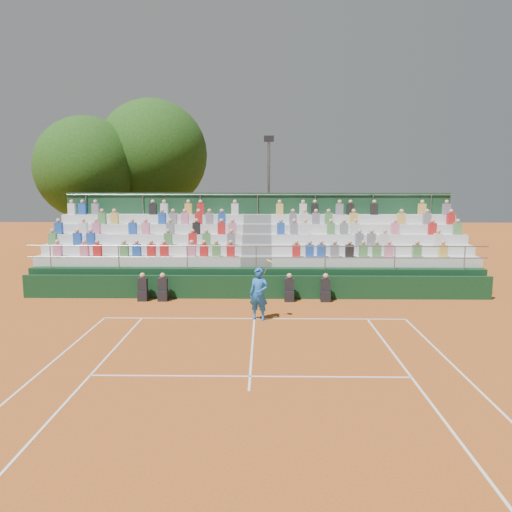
{
  "coord_description": "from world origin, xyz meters",
  "views": [
    {
      "loc": [
        0.36,
        -17.64,
        4.9
      ],
      "look_at": [
        0.0,
        3.5,
        1.8
      ],
      "focal_mm": 35.0,
      "sensor_mm": 36.0,
      "label": 1
    }
  ],
  "objects_px": {
    "tree_east": "(152,155)",
    "floodlight_mast": "(269,189)",
    "tennis_player": "(259,294)",
    "tree_west": "(87,168)"
  },
  "relations": [
    {
      "from": "tree_east",
      "to": "floodlight_mast",
      "type": "bearing_deg",
      "value": -12.55
    },
    {
      "from": "tree_west",
      "to": "floodlight_mast",
      "type": "distance_m",
      "value": 10.99
    },
    {
      "from": "tennis_player",
      "to": "tree_east",
      "type": "distance_m",
      "value": 17.27
    },
    {
      "from": "tree_east",
      "to": "floodlight_mast",
      "type": "height_order",
      "value": "tree_east"
    },
    {
      "from": "tennis_player",
      "to": "floodlight_mast",
      "type": "xyz_separation_m",
      "value": [
        0.45,
        13.09,
        3.57
      ]
    },
    {
      "from": "tennis_player",
      "to": "tree_east",
      "type": "bearing_deg",
      "value": 115.29
    },
    {
      "from": "tennis_player",
      "to": "tree_west",
      "type": "distance_m",
      "value": 17.04
    },
    {
      "from": "tennis_player",
      "to": "floodlight_mast",
      "type": "distance_m",
      "value": 13.57
    },
    {
      "from": "tree_east",
      "to": "tennis_player",
      "type": "bearing_deg",
      "value": -64.71
    },
    {
      "from": "tree_west",
      "to": "floodlight_mast",
      "type": "relative_size",
      "value": 1.15
    }
  ]
}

